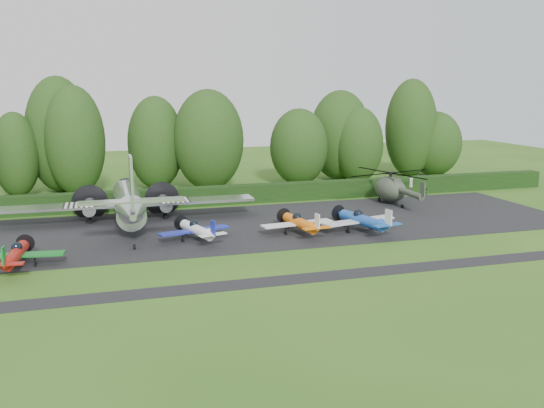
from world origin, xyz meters
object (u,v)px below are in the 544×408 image
object	(u,v)px
transport_plane	(128,202)
light_plane_white	(197,230)
light_plane_blue	(362,220)
helicopter	(391,187)
sign_board	(421,182)
light_plane_red	(16,255)
light_plane_orange	(300,223)

from	to	relation	value
transport_plane	light_plane_white	size ratio (longest dim) A/B	3.71
light_plane_white	light_plane_blue	world-z (taller)	light_plane_blue
light_plane_blue	helicopter	distance (m)	14.19
transport_plane	light_plane_blue	bearing A→B (deg)	-25.66
sign_board	transport_plane	bearing A→B (deg)	-158.01
light_plane_red	light_plane_blue	bearing A→B (deg)	-0.69
light_plane_white	sign_board	size ratio (longest dim) A/B	1.84
light_plane_orange	sign_board	size ratio (longest dim) A/B	1.95
sign_board	helicopter	bearing A→B (deg)	-134.27
light_plane_white	sign_board	xyz separation A→B (m)	(29.66, 14.53, 0.36)
light_plane_orange	sign_board	xyz separation A→B (m)	(20.66, 14.85, 0.30)
light_plane_white	helicopter	xyz separation A→B (m)	(23.17, 10.00, 0.88)
sign_board	light_plane_orange	bearing A→B (deg)	-133.55
light_plane_orange	sign_board	bearing A→B (deg)	42.79
light_plane_red	helicopter	distance (m)	39.35
light_plane_blue	sign_board	size ratio (longest dim) A/B	2.11
transport_plane	sign_board	size ratio (longest dim) A/B	6.83
light_plane_red	light_plane_white	distance (m)	14.17
helicopter	light_plane_orange	bearing A→B (deg)	-144.65
helicopter	sign_board	size ratio (longest dim) A/B	3.59
light_plane_white	helicopter	bearing A→B (deg)	39.19
transport_plane	light_plane_white	bearing A→B (deg)	-58.02
light_plane_red	helicopter	world-z (taller)	helicopter
light_plane_red	sign_board	xyz separation A→B (m)	(43.28, 18.47, 0.30)
light_plane_blue	light_plane_red	bearing A→B (deg)	-161.59
light_plane_red	light_plane_white	xyz separation A→B (m)	(13.62, 3.93, -0.05)
transport_plane	light_plane_blue	size ratio (longest dim) A/B	3.24
transport_plane	helicopter	distance (m)	28.28
transport_plane	light_plane_orange	xyz separation A→B (m)	(14.00, -7.96, -1.11)
light_plane_red	light_plane_orange	size ratio (longest dim) A/B	0.99
transport_plane	helicopter	xyz separation A→B (m)	(28.18, 2.35, -0.28)
light_plane_blue	light_plane_white	bearing A→B (deg)	-171.91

